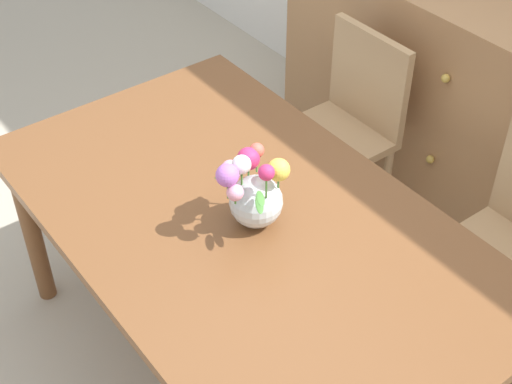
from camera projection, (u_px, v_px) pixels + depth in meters
ground_plane at (247, 368)px, 2.82m from camera, size 12.00×12.00×0.00m
dining_table at (245, 238)px, 2.38m from camera, size 1.75×1.03×0.76m
chair_left at (346, 121)px, 3.15m from camera, size 0.42×0.42×0.90m
dresser at (421, 87)px, 3.39m from camera, size 1.40×0.47×1.00m
flower_vase at (254, 192)px, 2.24m from camera, size 0.25×0.22×0.26m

